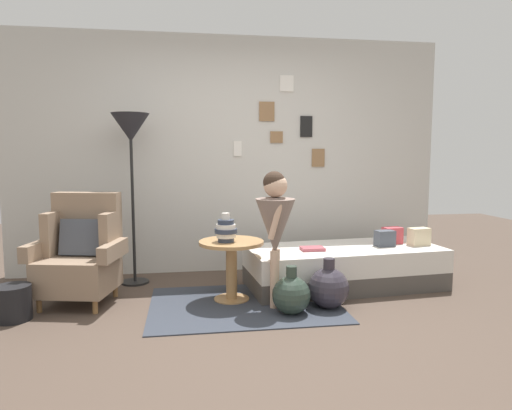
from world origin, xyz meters
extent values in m
plane|color=#4C3D33|center=(0.00, 0.00, 0.00)|extent=(12.00, 12.00, 0.00)
cube|color=beige|center=(0.00, 1.95, 1.30)|extent=(4.80, 0.10, 2.60)
cube|color=white|center=(0.64, 1.90, 2.10)|extent=(0.15, 0.02, 0.18)
cube|color=#B0B0AD|center=(0.64, 1.89, 2.10)|extent=(0.12, 0.01, 0.14)
cube|color=olive|center=(0.42, 1.90, 1.79)|extent=(0.17, 0.02, 0.21)
cube|color=silver|center=(0.42, 1.89, 1.79)|extent=(0.13, 0.01, 0.16)
cube|color=black|center=(0.87, 1.90, 1.63)|extent=(0.14, 0.02, 0.23)
cube|color=beige|center=(0.87, 1.89, 1.63)|extent=(0.11, 0.01, 0.18)
cube|color=olive|center=(1.02, 1.90, 1.27)|extent=(0.15, 0.02, 0.20)
cube|color=silver|center=(1.02, 1.89, 1.27)|extent=(0.11, 0.01, 0.16)
cube|color=white|center=(0.09, 1.90, 1.38)|extent=(0.09, 0.02, 0.17)
cube|color=gray|center=(0.09, 1.89, 1.38)|extent=(0.07, 0.01, 0.13)
cube|color=olive|center=(0.53, 1.90, 1.51)|extent=(0.14, 0.02, 0.13)
cube|color=beige|center=(0.53, 1.89, 1.51)|extent=(0.11, 0.01, 0.10)
cube|color=#333842|center=(0.01, 0.68, 0.01)|extent=(1.64, 1.19, 0.01)
cylinder|color=olive|center=(-1.71, 0.76, 0.06)|extent=(0.04, 0.04, 0.12)
cylinder|color=olive|center=(-1.24, 0.66, 0.06)|extent=(0.04, 0.04, 0.12)
cylinder|color=olive|center=(-1.62, 1.20, 0.06)|extent=(0.04, 0.04, 0.12)
cylinder|color=olive|center=(-1.15, 1.09, 0.06)|extent=(0.04, 0.04, 0.12)
cube|color=#8C725B|center=(-1.43, 0.93, 0.27)|extent=(0.71, 0.68, 0.30)
cube|color=#8C725B|center=(-1.38, 1.15, 0.70)|extent=(0.62, 0.27, 0.55)
cube|color=#8C725B|center=(-1.66, 1.08, 0.61)|extent=(0.14, 0.32, 0.39)
cube|color=#8C725B|center=(-1.16, 0.97, 0.61)|extent=(0.14, 0.32, 0.39)
cube|color=#8C725B|center=(-1.76, 0.98, 0.49)|extent=(0.20, 0.51, 0.14)
cube|color=#8C725B|center=(-1.11, 0.84, 0.49)|extent=(0.20, 0.51, 0.14)
cube|color=#474C56|center=(-1.41, 1.02, 0.58)|extent=(0.39, 0.24, 0.33)
cube|color=#4C4742|center=(1.06, 1.09, 0.09)|extent=(1.96, 0.96, 0.18)
cube|color=silver|center=(1.06, 1.09, 0.29)|extent=(1.96, 0.96, 0.22)
cube|color=beige|center=(1.83, 1.06, 0.49)|extent=(0.22, 0.16, 0.17)
cube|color=#D64C56|center=(1.61, 1.19, 0.48)|extent=(0.20, 0.14, 0.17)
cube|color=#474C56|center=(1.47, 1.06, 0.48)|extent=(0.20, 0.14, 0.16)
cylinder|color=tan|center=(-0.09, 0.83, 0.01)|extent=(0.32, 0.32, 0.02)
cylinder|color=tan|center=(-0.09, 0.83, 0.27)|extent=(0.10, 0.10, 0.50)
cylinder|color=tan|center=(-0.09, 0.83, 0.53)|extent=(0.58, 0.58, 0.03)
cylinder|color=#2D384C|center=(-0.14, 0.79, 0.57)|extent=(0.14, 0.14, 0.04)
cylinder|color=white|center=(-0.14, 0.79, 0.60)|extent=(0.17, 0.17, 0.04)
cylinder|color=#2D384C|center=(-0.14, 0.79, 0.64)|extent=(0.20, 0.20, 0.04)
cylinder|color=white|center=(-0.14, 0.79, 0.68)|extent=(0.17, 0.17, 0.04)
cylinder|color=#2D384C|center=(-0.14, 0.79, 0.72)|extent=(0.14, 0.14, 0.04)
cylinder|color=white|center=(-0.14, 0.79, 0.77)|extent=(0.07, 0.07, 0.06)
cylinder|color=black|center=(-1.02, 1.53, 0.01)|extent=(0.28, 0.28, 0.02)
cylinder|color=black|center=(-1.02, 1.53, 0.83)|extent=(0.03, 0.03, 1.63)
cone|color=#232328|center=(-1.02, 1.53, 1.58)|extent=(0.38, 0.38, 0.28)
cylinder|color=#D8AD8E|center=(0.24, 0.55, 0.25)|extent=(0.07, 0.07, 0.50)
cylinder|color=#D8AD8E|center=(0.28, 0.65, 0.25)|extent=(0.07, 0.07, 0.50)
cone|color=gray|center=(0.26, 0.60, 0.70)|extent=(0.34, 0.34, 0.47)
cylinder|color=gray|center=(0.26, 0.60, 0.86)|extent=(0.17, 0.17, 0.18)
cylinder|color=#D8AD8E|center=(0.24, 0.48, 0.77)|extent=(0.14, 0.09, 0.32)
cylinder|color=#D8AD8E|center=(0.32, 0.70, 0.77)|extent=(0.14, 0.09, 0.32)
sphere|color=#D8AD8E|center=(0.26, 0.60, 1.05)|extent=(0.20, 0.20, 0.20)
sphere|color=#38281E|center=(0.25, 0.60, 1.08)|extent=(0.19, 0.19, 0.19)
cube|color=#A44B55|center=(0.70, 0.99, 0.42)|extent=(0.22, 0.16, 0.03)
sphere|color=#2D3D33|center=(0.36, 0.40, 0.16)|extent=(0.32, 0.32, 0.32)
cylinder|color=#2D3D33|center=(0.36, 0.40, 0.36)|extent=(0.09, 0.09, 0.09)
sphere|color=#332D38|center=(0.71, 0.49, 0.17)|extent=(0.35, 0.35, 0.35)
cylinder|color=#332D38|center=(0.71, 0.49, 0.39)|extent=(0.10, 0.10, 0.09)
cylinder|color=black|center=(-1.86, 0.60, 0.14)|extent=(0.28, 0.28, 0.28)
camera|label=1|loc=(-0.48, -3.14, 1.31)|focal=31.82mm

